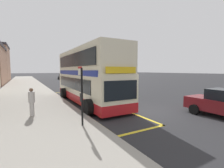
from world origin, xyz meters
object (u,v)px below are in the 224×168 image
object	(u,v)px
bus_stop_sign	(81,91)
pedestrian_waiting_near_sign	(32,101)
double_decker_bus	(87,78)
parked_car_grey_ahead	(107,82)
parked_car_black_behind	(62,77)

from	to	relation	value
bus_stop_sign	pedestrian_waiting_near_sign	xyz separation A→B (m)	(-1.97, 2.84, -0.76)
double_decker_bus	parked_car_grey_ahead	size ratio (longest dim) A/B	2.51
bus_stop_sign	parked_car_grey_ahead	size ratio (longest dim) A/B	0.65
pedestrian_waiting_near_sign	parked_car_grey_ahead	bearing A→B (deg)	48.56
parked_car_black_behind	parked_car_grey_ahead	distance (m)	23.64
bus_stop_sign	parked_car_grey_ahead	bearing A→B (deg)	58.80
parked_car_black_behind	parked_car_grey_ahead	world-z (taller)	same
pedestrian_waiting_near_sign	bus_stop_sign	bearing A→B (deg)	-55.31
parked_car_black_behind	pedestrian_waiting_near_sign	xyz separation A→B (m)	(-9.47, -36.83, 0.19)
bus_stop_sign	parked_car_grey_ahead	xyz separation A→B (m)	(9.78, 16.14, -0.95)
double_decker_bus	pedestrian_waiting_near_sign	bearing A→B (deg)	-148.30
double_decker_bus	bus_stop_sign	world-z (taller)	double_decker_bus
parked_car_grey_ahead	pedestrian_waiting_near_sign	world-z (taller)	pedestrian_waiting_near_sign
double_decker_bus	parked_car_black_behind	xyz separation A→B (m)	(5.15, 34.17, -1.26)
pedestrian_waiting_near_sign	double_decker_bus	bearing A→B (deg)	31.70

